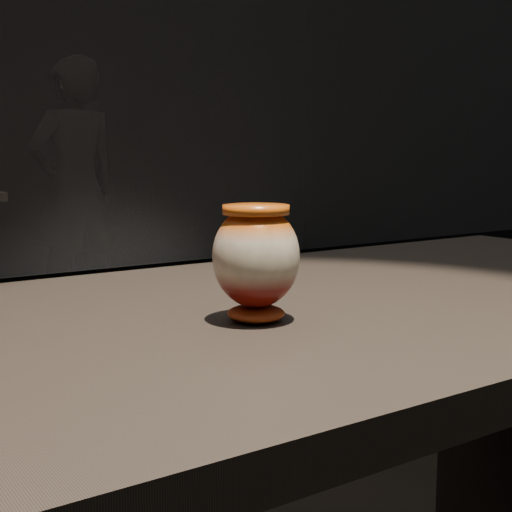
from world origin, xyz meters
The scene contains 3 objects.
display_plinth centered at (0.00, 0.00, 0.63)m, with size 2.00×0.80×0.90m.
main_vase centered at (-0.03, -0.06, 0.98)m, with size 0.13×0.13×0.15m.
visitor centered at (1.13, 3.79, 0.87)m, with size 0.63×0.42×1.73m, color black.
Camera 1 is at (-0.54, -0.81, 1.12)m, focal length 50.00 mm.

